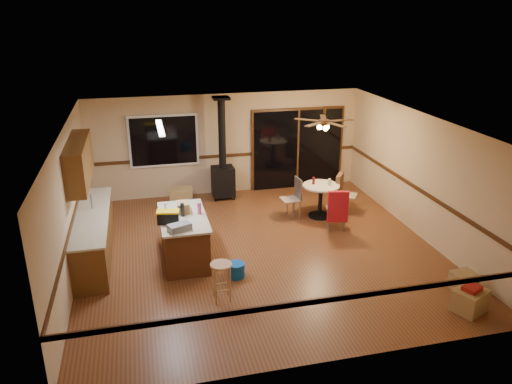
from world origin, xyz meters
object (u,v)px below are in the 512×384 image
object	(u,v)px
chair_left	(295,193)
box_corner_b	(463,281)
bar_stool	(222,281)
chair_near	(338,206)
wood_stove	(223,171)
chair_right	(340,188)
blue_bucket	(236,270)
toolbox_grey	(180,227)
dining_table	(321,195)
toolbox_black	(168,218)
kitchen_island	(184,237)
box_corner_a	(470,300)
box_under_window	(181,197)

from	to	relation	value
chair_left	box_corner_b	world-z (taller)	chair_left
bar_stool	chair_near	world-z (taller)	chair_near
wood_stove	chair_right	distance (m)	2.98
blue_bucket	chair_near	xyz separation A→B (m)	(2.52, 1.39, 0.46)
toolbox_grey	chair_left	size ratio (longest dim) A/B	0.77
chair_left	chair_near	xyz separation A→B (m)	(0.65, -0.99, 0.01)
wood_stove	chair_right	bearing A→B (deg)	-31.32
dining_table	chair_left	size ratio (longest dim) A/B	1.65
wood_stove	chair_near	bearing A→B (deg)	-51.50
toolbox_black	box_corner_b	distance (m)	5.35
kitchen_island	wood_stove	world-z (taller)	wood_stove
toolbox_black	box_corner_a	size ratio (longest dim) A/B	0.76
chair_near	box_corner_b	bearing A→B (deg)	-65.41
bar_stool	wood_stove	bearing A→B (deg)	79.66
toolbox_grey	chair_right	size ratio (longest dim) A/B	0.57
chair_left	box_corner_b	distance (m)	4.20
chair_left	box_corner_a	xyz separation A→B (m)	(1.60, -4.32, -0.40)
bar_stool	chair_near	distance (m)	3.56
blue_bucket	chair_left	distance (m)	3.05
kitchen_island	chair_near	bearing A→B (deg)	8.00
toolbox_grey	toolbox_black	size ratio (longest dim) A/B	1.05
toolbox_black	chair_right	xyz separation A→B (m)	(4.13, 1.76, -0.41)
bar_stool	chair_right	xyz separation A→B (m)	(3.39, 3.08, 0.26)
dining_table	box_under_window	size ratio (longest dim) A/B	1.55
box_under_window	kitchen_island	bearing A→B (deg)	-94.15
kitchen_island	box_under_window	size ratio (longest dim) A/B	3.06
box_under_window	box_corner_b	world-z (taller)	box_under_window
dining_table	blue_bucket	bearing A→B (deg)	-137.35
box_corner_b	bar_stool	bearing A→B (deg)	170.74
toolbox_grey	chair_right	distance (m)	4.51
wood_stove	bar_stool	size ratio (longest dim) A/B	3.79
box_under_window	chair_right	bearing A→B (deg)	-19.82
blue_bucket	box_corner_b	bearing A→B (deg)	-19.60
toolbox_grey	box_under_window	world-z (taller)	toolbox_grey
chair_near	toolbox_grey	bearing A→B (deg)	-162.48
kitchen_island	toolbox_grey	xyz separation A→B (m)	(-0.12, -0.62, 0.51)
box_corner_b	chair_left	bearing A→B (deg)	117.11
box_corner_a	chair_near	bearing A→B (deg)	105.76
kitchen_island	chair_near	xyz separation A→B (m)	(3.35, 0.47, 0.14)
toolbox_black	dining_table	xyz separation A→B (m)	(3.58, 1.61, -0.48)
bar_stool	chair_left	xyz separation A→B (m)	(2.24, 3.04, 0.26)
toolbox_black	box_corner_a	world-z (taller)	toolbox_black
wood_stove	chair_near	distance (m)	3.30
chair_near	wood_stove	bearing A→B (deg)	128.50
dining_table	chair_right	size ratio (longest dim) A/B	1.21
toolbox_black	chair_left	distance (m)	3.47
kitchen_island	chair_right	xyz separation A→B (m)	(3.84, 1.50, 0.14)
toolbox_grey	box_corner_a	size ratio (longest dim) A/B	0.80
dining_table	bar_stool	bearing A→B (deg)	-134.07
wood_stove	chair_left	world-z (taller)	wood_stove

